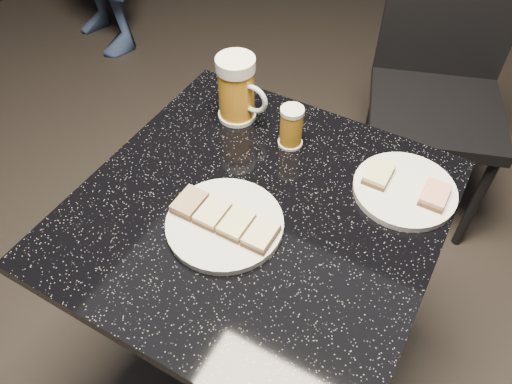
# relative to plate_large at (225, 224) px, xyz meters

# --- Properties ---
(floor) EXTENTS (6.00, 6.00, 0.00)m
(floor) POSITION_rel_plate_large_xyz_m (0.03, 0.07, -0.76)
(floor) COLOR black
(floor) RESTS_ON ground
(plate_large) EXTENTS (0.23, 0.23, 0.01)m
(plate_large) POSITION_rel_plate_large_xyz_m (0.00, 0.00, 0.00)
(plate_large) COLOR silver
(plate_large) RESTS_ON table
(plate_small) EXTENTS (0.21, 0.21, 0.01)m
(plate_small) POSITION_rel_plate_large_xyz_m (0.27, 0.26, 0.00)
(plate_small) COLOR silver
(plate_small) RESTS_ON table
(table) EXTENTS (0.70, 0.70, 0.75)m
(table) POSITION_rel_plate_large_xyz_m (0.03, 0.07, -0.25)
(table) COLOR black
(table) RESTS_ON floor
(beer_mug) EXTENTS (0.13, 0.09, 0.16)m
(beer_mug) POSITION_rel_plate_large_xyz_m (-0.15, 0.29, 0.07)
(beer_mug) COLOR white
(beer_mug) RESTS_ON table
(beer_tumbler) EXTENTS (0.06, 0.06, 0.10)m
(beer_tumbler) POSITION_rel_plate_large_xyz_m (0.00, 0.27, 0.04)
(beer_tumbler) COLOR silver
(beer_tumbler) RESTS_ON table
(chair) EXTENTS (0.55, 0.55, 0.89)m
(chair) POSITION_rel_plate_large_xyz_m (0.20, 1.02, -0.25)
(chair) COLOR black
(chair) RESTS_ON floor
(canapes_on_plate_large) EXTENTS (0.21, 0.07, 0.02)m
(canapes_on_plate_large) POSITION_rel_plate_large_xyz_m (-0.00, 0.00, 0.02)
(canapes_on_plate_large) COLOR #4C3521
(canapes_on_plate_large) RESTS_ON plate_large
(canapes_on_plate_small) EXTENTS (0.17, 0.07, 0.02)m
(canapes_on_plate_small) POSITION_rel_plate_large_xyz_m (0.27, 0.26, 0.02)
(canapes_on_plate_small) COLOR #4C3521
(canapes_on_plate_small) RESTS_ON plate_small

